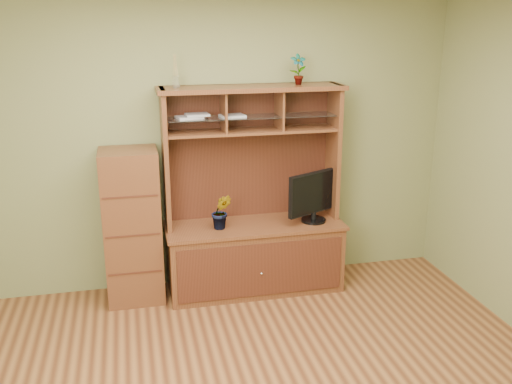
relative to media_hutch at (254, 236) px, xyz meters
name	(u,v)px	position (x,y,z in m)	size (l,w,h in m)	color
room	(266,214)	(-0.32, -1.73, 0.83)	(4.54, 4.04, 2.74)	#532B17
media_hutch	(254,236)	(0.00, 0.00, 0.00)	(1.66, 0.61, 1.90)	#4E2816
monitor	(314,196)	(0.55, -0.08, 0.38)	(0.56, 0.31, 0.47)	black
orchid_plant	(221,212)	(-0.32, -0.08, 0.29)	(0.18, 0.14, 0.33)	#33571D
top_plant	(298,69)	(0.42, 0.08, 1.51)	(0.14, 0.10, 0.27)	#316122
reed_diffuser	(175,75)	(-0.66, 0.08, 1.49)	(0.06, 0.06, 0.28)	silver
magazines	(206,116)	(-0.41, 0.08, 1.13)	(0.62, 0.20, 0.04)	silver
side_cabinet	(132,226)	(-1.10, 0.03, 0.17)	(0.50, 0.45, 1.39)	#4E2816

